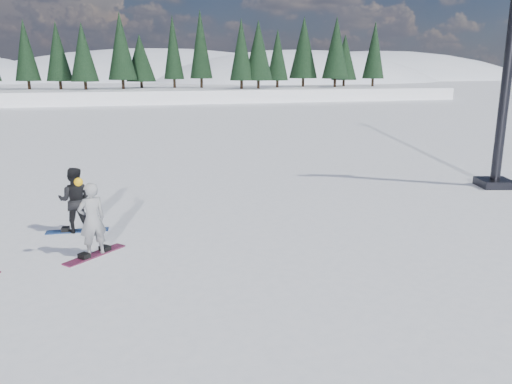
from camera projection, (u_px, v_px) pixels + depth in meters
ground at (70, 269)px, 10.18m from camera, size 420.00×420.00×0.00m
alpine_backdrop at (79, 118)px, 187.14m from camera, size 412.50×227.00×53.20m
lift_tower at (504, 103)px, 16.57m from camera, size 1.93×1.30×7.05m
snowboarder_woman at (92, 219)px, 10.70m from camera, size 0.70×0.60×1.78m
snowboarder_man at (75, 200)px, 12.31m from camera, size 0.88×0.73×1.63m
snowboard_woman at (95, 255)px, 10.90m from camera, size 1.31×1.20×0.03m
snowboard_man at (78, 231)px, 12.50m from camera, size 1.52×0.39×0.03m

